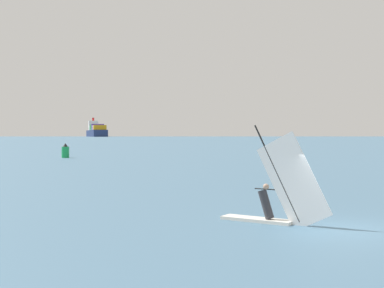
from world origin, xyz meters
name	(u,v)px	position (x,y,z in m)	size (l,w,h in m)	color
ground_plane	(342,229)	(0.00, 0.00, 0.00)	(4000.00, 4000.00, 0.00)	#476B84
windsurfer	(274,200)	(-2.00, 1.43, 0.82)	(3.58, 2.81, 3.78)	white
cargo_ship	(96,131)	(-110.89, 893.04, 9.27)	(55.22, 160.88, 35.26)	navy
distant_headland	(261,131)	(294.15, 1428.72, 13.25)	(1048.55, 493.36, 26.50)	#60665B
channel_buoy	(65,151)	(-18.75, 55.07, 0.91)	(1.03, 1.03, 2.04)	#19994C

